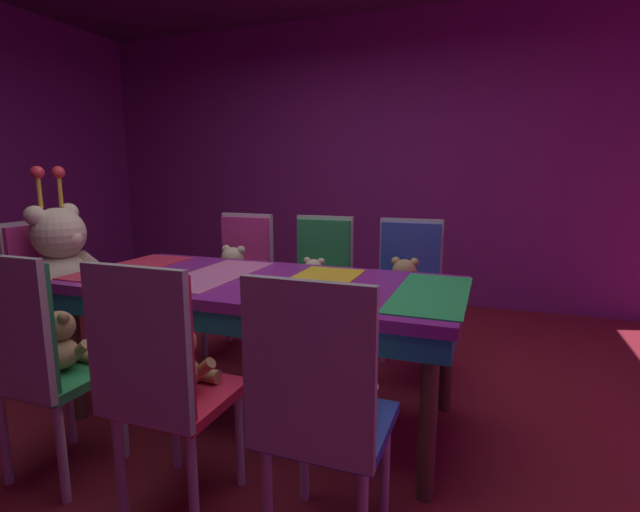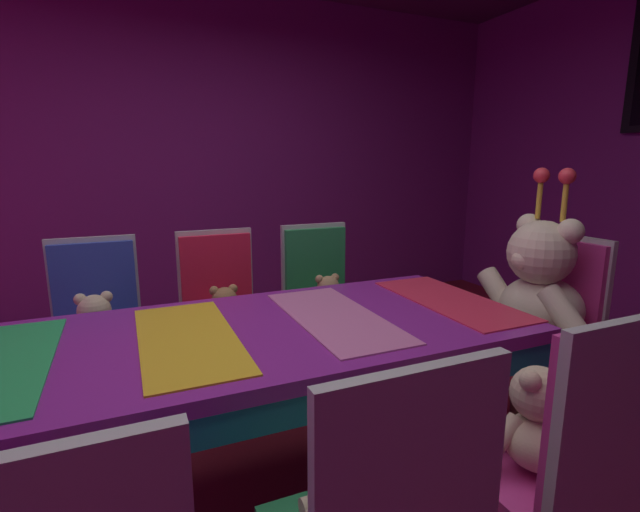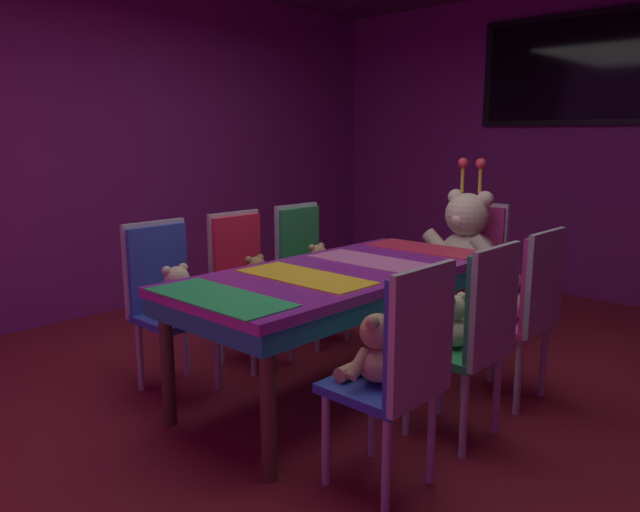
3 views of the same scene
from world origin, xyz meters
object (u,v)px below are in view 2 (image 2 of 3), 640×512
Objects in this scene: teddy_right_2 at (534,423)px; king_teddy_bear at (536,289)px; teddy_left_0 at (96,329)px; chair_left_2 at (319,290)px; teddy_left_1 at (225,314)px; banquet_table at (266,349)px; throne_chair at (558,311)px; chair_right_2 at (580,451)px; teddy_right_1 at (357,492)px; chair_left_0 at (97,317)px; chair_left_1 at (220,302)px; teddy_left_2 at (329,300)px.

teddy_right_2 is 0.39× the size of king_teddy_bear.
chair_left_2 is (-0.17, 1.20, 0.01)m from teddy_left_0.
teddy_left_1 is at bearing 23.48° from teddy_right_2.
banquet_table is 6.45× the size of teddy_left_0.
throne_chair reaches higher than teddy_left_0.
teddy_right_2 is 1.17m from throne_chair.
teddy_right_2 is at bearing 40.64° from banquet_table.
king_teddy_bear is (0.86, 0.79, 0.14)m from chair_left_2.
chair_right_2 reaches higher than banquet_table.
teddy_left_1 is 1.66m from chair_right_2.
teddy_right_1 is at bearing 92.20° from teddy_right_2.
teddy_left_1 is 1.56m from king_teddy_bear.
chair_left_2 reaches higher than teddy_right_1.
teddy_right_1 is at bearing 25.08° from throne_chair.
king_teddy_bear is (0.00, -0.17, 0.14)m from throne_chair.
chair_left_0 is (-0.84, -0.61, -0.06)m from banquet_table.
teddy_right_2 reaches higher than banquet_table.
teddy_right_2 reaches higher than teddy_left_0.
chair_left_0 is 3.49× the size of teddy_right_1.
chair_left_1 is at bearing 104.28° from teddy_left_0.
chair_left_1 is 3.54× the size of teddy_left_1.
teddy_left_1 is 0.99× the size of teddy_right_1.
throne_chair is (-0.70, 0.94, 0.00)m from teddy_right_2.
teddy_left_0 is 0.62m from chair_left_1.
teddy_left_0 is 2.11m from king_teddy_bear.
chair_left_2 is (-0.86, 0.58, -0.06)m from banquet_table.
king_teddy_bear reaches higher than teddy_right_2.
teddy_left_1 is at bearing 77.51° from chair_left_0.
chair_left_0 reaches higher than banquet_table.
teddy_right_1 is 0.29× the size of chair_right_2.
teddy_right_1 is at bearing 78.33° from chair_right_2.
banquet_table is at bearing 41.47° from teddy_left_0.
teddy_left_1 is at bearing 0.51° from teddy_right_1.
chair_left_0 is at bearing -89.17° from chair_left_1.
king_teddy_bear is at bearing 70.78° from teddy_left_0.
throne_chair is (0.86, 0.96, 0.00)m from chair_left_2.
king_teddy_bear reaches higher than teddy_left_1.
king_teddy_bear reaches higher than chair_right_2.
teddy_left_2 is (-0.01, 0.59, -0.00)m from teddy_left_1.
teddy_left_2 is at bearing -42.11° from king_teddy_bear.
teddy_left_1 is (-0.70, -0.01, -0.08)m from banquet_table.
teddy_left_0 is at bearing -17.82° from throne_chair.
chair_left_2 is at bearing 97.88° from teddy_left_0.
teddy_left_0 is at bearing -88.88° from teddy_left_2.
teddy_left_2 is (0.13, 0.59, -0.03)m from chair_left_1.
teddy_right_1 is 1.56m from king_teddy_bear.
teddy_left_2 is 1.20m from throne_chair.
banquet_table is 2.05× the size of throne_chair.
throne_chair is at bearing -48.19° from chair_right_2.
king_teddy_bear reaches higher than banquet_table.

